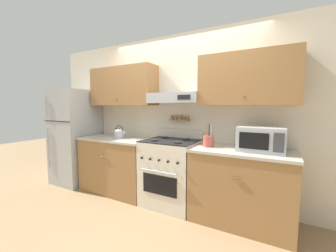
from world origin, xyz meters
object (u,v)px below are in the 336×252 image
Objects in this scene: stove_range at (171,172)px; utensil_crock at (209,141)px; refrigerator at (76,136)px; microwave at (261,139)px; tea_kettle at (119,133)px.

utensil_crock reaches higher than stove_range.
refrigerator is 3.39× the size of microwave.
refrigerator reaches higher than utensil_crock.
microwave reaches higher than stove_range.
stove_range is 2.11× the size of microwave.
utensil_crock reaches higher than microwave.
refrigerator is at bearing -178.99° from microwave.
refrigerator is at bearing -177.89° from tea_kettle.
stove_range is 0.76m from utensil_crock.
tea_kettle is (-0.97, -0.01, 0.51)m from stove_range.
tea_kettle is at bearing -179.69° from stove_range.
tea_kettle is 0.45× the size of microwave.
refrigerator reaches higher than microwave.
microwave is (2.16, 0.02, 0.06)m from tea_kettle.
stove_range is 3.61× the size of utensil_crock.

